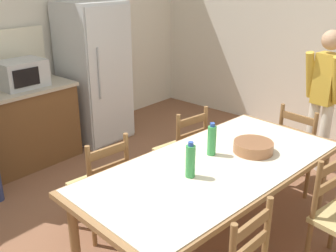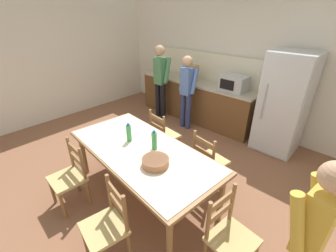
# 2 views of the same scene
# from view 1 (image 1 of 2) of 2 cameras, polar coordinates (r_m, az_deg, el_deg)

# --- Properties ---
(ground_plane) EXTENTS (8.32, 8.32, 0.00)m
(ground_plane) POSITION_cam_1_polar(r_m,az_deg,el_deg) (3.43, -1.43, -16.89)
(ground_plane) COLOR brown
(wall_right) EXTENTS (0.12, 5.20, 2.90)m
(wall_right) POSITION_cam_1_polar(r_m,az_deg,el_deg) (5.59, 22.18, 12.96)
(wall_right) COLOR silver
(wall_right) RESTS_ON ground
(refrigerator) EXTENTS (0.73, 0.73, 1.80)m
(refrigerator) POSITION_cam_1_polar(r_m,az_deg,el_deg) (5.25, -10.63, 7.57)
(refrigerator) COLOR silver
(refrigerator) RESTS_ON ground
(microwave) EXTENTS (0.50, 0.39, 0.30)m
(microwave) POSITION_cam_1_polar(r_m,az_deg,el_deg) (4.69, -20.52, 7.11)
(microwave) COLOR #B2B7BC
(microwave) RESTS_ON kitchen_counter
(dining_table) EXTENTS (2.30, 1.22, 0.77)m
(dining_table) POSITION_cam_1_polar(r_m,az_deg,el_deg) (3.06, 6.77, -6.63)
(dining_table) COLOR olive
(dining_table) RESTS_ON ground
(bottle_near_centre) EXTENTS (0.07, 0.07, 0.27)m
(bottle_near_centre) POSITION_cam_1_polar(r_m,az_deg,el_deg) (2.78, 3.30, -5.05)
(bottle_near_centre) COLOR green
(bottle_near_centre) RESTS_ON dining_table
(bottle_off_centre) EXTENTS (0.07, 0.07, 0.27)m
(bottle_off_centre) POSITION_cam_1_polar(r_m,az_deg,el_deg) (3.12, 6.37, -2.04)
(bottle_off_centre) COLOR green
(bottle_off_centre) RESTS_ON dining_table
(serving_bowl) EXTENTS (0.32, 0.32, 0.09)m
(serving_bowl) POSITION_cam_1_polar(r_m,az_deg,el_deg) (3.25, 12.28, -2.89)
(serving_bowl) COLOR #9E6642
(serving_bowl) RESTS_ON dining_table
(chair_head_end) EXTENTS (0.45, 0.46, 0.91)m
(chair_head_end) POSITION_cam_1_polar(r_m,az_deg,el_deg) (4.25, 18.70, -3.14)
(chair_head_end) COLOR olive
(chair_head_end) RESTS_ON ground
(chair_side_far_right) EXTENTS (0.48, 0.46, 0.91)m
(chair_side_far_right) POSITION_cam_1_polar(r_m,az_deg,el_deg) (3.98, 2.13, -3.62)
(chair_side_far_right) COLOR olive
(chair_side_far_right) RESTS_ON ground
(chair_side_far_left) EXTENTS (0.46, 0.44, 0.91)m
(chair_side_far_left) POSITION_cam_1_polar(r_m,az_deg,el_deg) (3.41, -9.66, -8.53)
(chair_side_far_left) COLOR olive
(chair_side_far_left) RESTS_ON ground
(person_by_table) EXTENTS (0.30, 0.42, 1.58)m
(person_by_table) POSITION_cam_1_polar(r_m,az_deg,el_deg) (4.61, 21.60, 4.29)
(person_by_table) COLOR silver
(person_by_table) RESTS_ON ground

